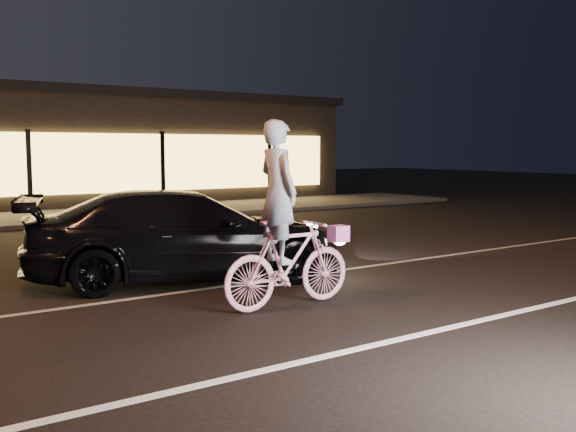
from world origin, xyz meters
TOP-DOWN VIEW (x-y plane):
  - ground at (0.00, 0.00)m, footprint 90.00×90.00m
  - lane_stripe_near at (0.00, -1.50)m, footprint 60.00×0.12m
  - lane_stripe_far at (0.00, 2.00)m, footprint 60.00×0.10m
  - sidewalk at (0.00, 13.00)m, footprint 30.00×4.00m
  - storefront at (0.00, 18.97)m, footprint 25.40×8.42m
  - cyclist at (-0.04, 0.40)m, footprint 1.95×0.67m
  - sedan at (-0.34, 2.79)m, footprint 5.32×3.34m

SIDE VIEW (x-z plane):
  - ground at x=0.00m, z-range 0.00..0.00m
  - lane_stripe_near at x=0.00m, z-range 0.00..0.01m
  - lane_stripe_far at x=0.00m, z-range 0.00..0.01m
  - sidewalk at x=0.00m, z-range 0.00..0.12m
  - sedan at x=-0.34m, z-range 0.00..1.44m
  - cyclist at x=-0.04m, z-range -0.36..2.10m
  - storefront at x=0.00m, z-range 0.05..4.25m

